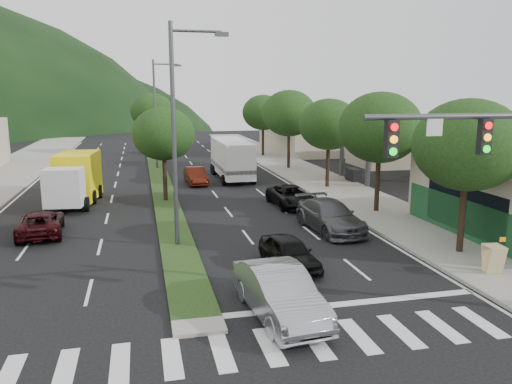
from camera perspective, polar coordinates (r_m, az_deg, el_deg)
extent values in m
plane|color=black|center=(16.09, -6.75, -14.51)|extent=(160.00, 160.00, 0.00)
cube|color=gray|center=(42.40, 6.32, 1.76)|extent=(5.00, 90.00, 0.15)
cube|color=black|center=(43.01, -10.98, 1.74)|extent=(1.60, 56.00, 0.12)
cube|color=silver|center=(14.32, -5.80, -17.90)|extent=(19.00, 2.20, 0.01)
cylinder|color=#47494C|center=(15.82, 22.17, 8.00)|extent=(6.00, 0.18, 0.18)
cube|color=black|center=(16.21, 24.65, 5.74)|extent=(0.35, 0.25, 1.05)
cube|color=black|center=(14.57, 15.21, 5.87)|extent=(0.35, 0.25, 1.05)
cube|color=silver|center=(41.84, 16.37, 8.05)|extent=(12.00, 8.00, 0.50)
cube|color=yellow|center=(41.86, 16.35, 7.57)|extent=(12.20, 8.20, 0.50)
cylinder|color=#47494C|center=(38.01, 12.72, 3.86)|extent=(0.36, 0.36, 4.60)
cylinder|color=#47494C|center=(42.10, 22.60, 3.97)|extent=(0.36, 0.36, 4.60)
cylinder|color=#47494C|center=(42.53, 9.80, 4.73)|extent=(0.36, 0.36, 4.60)
cylinder|color=#47494C|center=(46.23, 19.01, 4.78)|extent=(0.36, 0.36, 4.60)
cube|color=black|center=(40.50, 11.09, 1.86)|extent=(0.80, 1.60, 1.10)
cube|color=black|center=(44.36, 20.57, 2.15)|extent=(0.80, 1.60, 1.10)
cube|color=beige|center=(62.24, 6.67, 7.08)|extent=(10.00, 16.00, 5.20)
cylinder|color=black|center=(23.37, 22.52, -2.00)|extent=(0.28, 0.28, 3.64)
ellipsoid|color=black|center=(22.94, 23.05, 4.98)|extent=(4.60, 4.60, 3.91)
cylinder|color=black|center=(30.07, 13.72, 1.48)|extent=(0.28, 0.28, 3.81)
ellipsoid|color=black|center=(29.73, 13.99, 7.17)|extent=(4.80, 4.80, 4.08)
cylinder|color=black|center=(37.32, 8.21, 3.34)|extent=(0.28, 0.28, 3.58)
ellipsoid|color=black|center=(37.04, 8.33, 7.66)|extent=(4.40, 4.40, 3.74)
cylinder|color=black|center=(46.69, 3.76, 5.19)|extent=(0.28, 0.28, 3.92)
ellipsoid|color=black|center=(46.47, 3.81, 8.97)|extent=(5.00, 5.00, 4.25)
cylinder|color=black|center=(56.30, 0.80, 6.12)|extent=(0.28, 0.28, 3.70)
ellipsoid|color=black|center=(56.12, 0.80, 9.07)|extent=(4.60, 4.60, 3.91)
cylinder|color=black|center=(32.87, -10.37, 1.97)|extent=(0.28, 0.28, 3.36)
ellipsoid|color=black|center=(32.56, -10.54, 6.56)|extent=(4.00, 4.00, 3.40)
cylinder|color=black|center=(58.66, -11.69, 6.12)|extent=(0.28, 0.28, 3.81)
ellipsoid|color=black|center=(58.48, -11.81, 9.04)|extent=(4.80, 4.80, 4.08)
cylinder|color=#47494C|center=(22.57, -9.35, 6.06)|extent=(0.20, 0.20, 10.00)
cylinder|color=#47494C|center=(22.74, -6.83, 17.79)|extent=(2.20, 0.12, 0.12)
cube|color=#47494C|center=(22.88, -3.95, 17.54)|extent=(0.60, 0.25, 0.18)
cylinder|color=#47494C|center=(47.50, -11.45, 8.59)|extent=(0.20, 0.20, 10.00)
cylinder|color=#47494C|center=(47.58, -10.30, 14.18)|extent=(2.20, 0.12, 0.12)
cube|color=#47494C|center=(47.64, -8.94, 14.10)|extent=(0.60, 0.25, 0.18)
imported|color=#97999E|center=(16.03, 2.68, -11.40)|extent=(2.18, 5.01, 1.60)
imported|color=black|center=(27.13, -23.39, -3.27)|extent=(2.45, 4.62, 1.24)
imported|color=black|center=(20.29, 3.81, -6.95)|extent=(1.98, 3.97, 1.30)
imported|color=#4A4A4E|center=(25.99, 8.46, -2.72)|extent=(2.53, 5.44, 1.54)
imported|color=#4F170D|center=(39.23, -6.92, 1.85)|extent=(1.60, 4.03, 1.31)
imported|color=black|center=(31.29, 4.00, -0.49)|extent=(2.33, 4.70, 1.28)
cube|color=silver|center=(31.28, -21.10, 0.49)|extent=(2.30, 1.80, 2.24)
cube|color=yellow|center=(34.72, -19.64, 1.75)|extent=(2.71, 4.33, 3.03)
cube|color=black|center=(34.18, -19.80, -0.49)|extent=(2.60, 5.85, 0.29)
cylinder|color=black|center=(31.62, -18.80, -1.32)|extent=(0.39, 0.91, 0.88)
cylinder|color=black|center=(32.18, -22.71, -1.39)|extent=(0.39, 0.91, 0.88)
cylinder|color=black|center=(33.65, -18.05, -0.55)|extent=(0.39, 0.91, 0.88)
cylinder|color=black|center=(34.18, -21.74, -0.62)|extent=(0.39, 0.91, 0.88)
cylinder|color=black|center=(35.51, -17.44, 0.08)|extent=(0.39, 0.91, 0.88)
cylinder|color=black|center=(36.01, -20.95, 0.00)|extent=(0.39, 0.91, 0.88)
cube|color=silver|center=(41.41, -2.79, 4.00)|extent=(2.32, 8.30, 2.76)
cube|color=slate|center=(41.50, -2.79, 3.06)|extent=(2.38, 8.30, 0.32)
cylinder|color=black|center=(44.67, -4.99, 2.71)|extent=(0.32, 0.83, 0.83)
cylinder|color=black|center=(45.04, -2.08, 2.81)|extent=(0.32, 0.83, 0.83)
cylinder|color=black|center=(43.69, -4.81, 2.52)|extent=(0.32, 0.83, 0.83)
cylinder|color=black|center=(44.07, -1.84, 2.63)|extent=(0.32, 0.83, 0.83)
cylinder|color=black|center=(38.51, -3.67, 1.37)|extent=(0.32, 0.83, 0.83)
cylinder|color=black|center=(38.94, -0.33, 1.50)|extent=(0.32, 0.83, 0.83)
cube|color=tan|center=(21.21, 25.82, -7.12)|extent=(0.69, 0.35, 1.08)
cube|color=tan|center=(21.60, 25.14, -6.74)|extent=(0.69, 0.35, 1.08)
cube|color=tan|center=(21.26, 25.59, -5.61)|extent=(0.72, 0.60, 0.04)
cube|color=orange|center=(21.03, 26.36, -4.88)|extent=(0.24, 0.05, 0.18)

